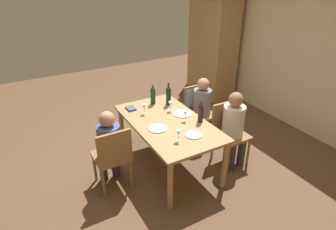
{
  "coord_description": "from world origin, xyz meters",
  "views": [
    {
      "loc": [
        3.08,
        -1.75,
        2.69
      ],
      "look_at": [
        0.0,
        0.0,
        0.85
      ],
      "focal_mm": 30.85,
      "sensor_mm": 36.0,
      "label": 1
    }
  ],
  "objects_px": {
    "wine_bottle_tall_green": "(168,95)",
    "dinner_plate_host": "(194,135)",
    "wine_glass_near_right": "(144,107)",
    "wine_glass_far": "(185,114)",
    "wine_bottle_short_olive": "(153,95)",
    "dinner_plate_guest_right": "(182,114)",
    "dinner_plate_guest_left": "(158,128)",
    "person_man_bearded": "(203,106)",
    "person_man_guest": "(109,143)",
    "wine_glass_centre": "(178,133)",
    "armoire_cabinet": "(212,47)",
    "wine_bottle_dark_red": "(201,113)",
    "chair_far_right": "(228,129)",
    "chair_near": "(113,155)",
    "chair_far_left": "(198,105)",
    "dining_table": "(168,127)",
    "person_woman_host": "(234,124)",
    "wine_glass_near_left": "(171,104)"
  },
  "relations": [
    {
      "from": "dinner_plate_guest_right",
      "to": "chair_far_right",
      "type": "bearing_deg",
      "value": 56.15
    },
    {
      "from": "wine_bottle_dark_red",
      "to": "wine_glass_far",
      "type": "distance_m",
      "value": 0.21
    },
    {
      "from": "chair_near",
      "to": "dinner_plate_guest_right",
      "type": "relative_size",
      "value": 3.35
    },
    {
      "from": "wine_bottle_tall_green",
      "to": "dinner_plate_host",
      "type": "distance_m",
      "value": 1.0
    },
    {
      "from": "dinner_plate_guest_left",
      "to": "dinner_plate_guest_right",
      "type": "relative_size",
      "value": 0.92
    },
    {
      "from": "wine_glass_centre",
      "to": "wine_glass_far",
      "type": "height_order",
      "value": "same"
    },
    {
      "from": "wine_glass_far",
      "to": "wine_glass_near_right",
      "type": "bearing_deg",
      "value": -140.03
    },
    {
      "from": "chair_far_right",
      "to": "dinner_plate_guest_right",
      "type": "height_order",
      "value": "chair_far_right"
    },
    {
      "from": "person_man_guest",
      "to": "wine_glass_near_right",
      "type": "distance_m",
      "value": 0.8
    },
    {
      "from": "wine_bottle_dark_red",
      "to": "dinner_plate_guest_right",
      "type": "xyz_separation_m",
      "value": [
        -0.31,
        -0.1,
        -0.13
      ]
    },
    {
      "from": "chair_far_left",
      "to": "wine_glass_far",
      "type": "xyz_separation_m",
      "value": [
        0.61,
        -0.64,
        0.26
      ]
    },
    {
      "from": "person_man_guest",
      "to": "wine_bottle_dark_red",
      "type": "bearing_deg",
      "value": -11.36
    },
    {
      "from": "wine_bottle_dark_red",
      "to": "dinner_plate_host",
      "type": "relative_size",
      "value": 1.4
    },
    {
      "from": "wine_glass_centre",
      "to": "chair_far_right",
      "type": "bearing_deg",
      "value": 101.35
    },
    {
      "from": "wine_bottle_short_olive",
      "to": "wine_glass_near_left",
      "type": "distance_m",
      "value": 0.37
    },
    {
      "from": "dining_table",
      "to": "wine_bottle_tall_green",
      "type": "height_order",
      "value": "wine_bottle_tall_green"
    },
    {
      "from": "dining_table",
      "to": "dinner_plate_guest_left",
      "type": "distance_m",
      "value": 0.26
    },
    {
      "from": "wine_glass_near_right",
      "to": "wine_glass_far",
      "type": "bearing_deg",
      "value": 39.97
    },
    {
      "from": "person_woman_host",
      "to": "wine_glass_near_right",
      "type": "distance_m",
      "value": 1.33
    },
    {
      "from": "wine_glass_near_left",
      "to": "wine_glass_near_right",
      "type": "relative_size",
      "value": 1.0
    },
    {
      "from": "chair_far_left",
      "to": "person_woman_host",
      "type": "height_order",
      "value": "person_woman_host"
    },
    {
      "from": "chair_far_right",
      "to": "chair_near",
      "type": "bearing_deg",
      "value": -6.9
    },
    {
      "from": "wine_glass_near_right",
      "to": "chair_near",
      "type": "bearing_deg",
      "value": -55.33
    },
    {
      "from": "wine_glass_centre",
      "to": "wine_glass_near_right",
      "type": "distance_m",
      "value": 0.88
    },
    {
      "from": "chair_far_right",
      "to": "person_man_guest",
      "type": "height_order",
      "value": "person_man_guest"
    },
    {
      "from": "wine_bottle_dark_red",
      "to": "dinner_plate_guest_left",
      "type": "height_order",
      "value": "wine_bottle_dark_red"
    },
    {
      "from": "wine_glass_near_right",
      "to": "wine_glass_far",
      "type": "distance_m",
      "value": 0.63
    },
    {
      "from": "dining_table",
      "to": "chair_near",
      "type": "relative_size",
      "value": 1.85
    },
    {
      "from": "wine_glass_far",
      "to": "wine_bottle_tall_green",
      "type": "bearing_deg",
      "value": 174.12
    },
    {
      "from": "wine_bottle_dark_red",
      "to": "dinner_plate_guest_left",
      "type": "xyz_separation_m",
      "value": [
        -0.11,
        -0.61,
        -0.13
      ]
    },
    {
      "from": "armoire_cabinet",
      "to": "dinner_plate_host",
      "type": "height_order",
      "value": "armoire_cabinet"
    },
    {
      "from": "dinner_plate_guest_left",
      "to": "wine_glass_far",
      "type": "bearing_deg",
      "value": 91.81
    },
    {
      "from": "wine_glass_far",
      "to": "person_man_bearded",
      "type": "bearing_deg",
      "value": 125.47
    },
    {
      "from": "person_man_bearded",
      "to": "wine_bottle_short_olive",
      "type": "bearing_deg",
      "value": -18.86
    },
    {
      "from": "wine_bottle_dark_red",
      "to": "wine_glass_far",
      "type": "xyz_separation_m",
      "value": [
        -0.13,
        -0.17,
        -0.03
      ]
    },
    {
      "from": "dining_table",
      "to": "chair_far_right",
      "type": "distance_m",
      "value": 0.92
    },
    {
      "from": "wine_glass_centre",
      "to": "chair_near",
      "type": "bearing_deg",
      "value": -119.28
    },
    {
      "from": "person_man_guest",
      "to": "wine_glass_near_left",
      "type": "relative_size",
      "value": 7.47
    },
    {
      "from": "wine_glass_far",
      "to": "chair_near",
      "type": "bearing_deg",
      "value": -90.6
    },
    {
      "from": "person_man_guest",
      "to": "wine_glass_centre",
      "type": "xyz_separation_m",
      "value": [
        0.52,
        0.73,
        0.21
      ]
    },
    {
      "from": "wine_bottle_short_olive",
      "to": "armoire_cabinet",
      "type": "bearing_deg",
      "value": 121.71
    },
    {
      "from": "wine_bottle_dark_red",
      "to": "chair_far_left",
      "type": "bearing_deg",
      "value": 147.13
    },
    {
      "from": "dining_table",
      "to": "dinner_plate_host",
      "type": "distance_m",
      "value": 0.51
    },
    {
      "from": "armoire_cabinet",
      "to": "dinner_plate_host",
      "type": "xyz_separation_m",
      "value": [
        2.44,
        -2.13,
        -0.34
      ]
    },
    {
      "from": "armoire_cabinet",
      "to": "dinner_plate_host",
      "type": "relative_size",
      "value": 9.89
    },
    {
      "from": "chair_far_right",
      "to": "wine_glass_near_right",
      "type": "distance_m",
      "value": 1.29
    },
    {
      "from": "chair_far_left",
      "to": "person_man_bearded",
      "type": "relative_size",
      "value": 0.83
    },
    {
      "from": "wine_bottle_short_olive",
      "to": "dinner_plate_guest_right",
      "type": "xyz_separation_m",
      "value": [
        0.54,
        0.21,
        -0.14
      ]
    },
    {
      "from": "chair_near",
      "to": "dinner_plate_guest_left",
      "type": "xyz_separation_m",
      "value": [
        0.03,
        0.64,
        0.22
      ]
    },
    {
      "from": "wine_bottle_dark_red",
      "to": "wine_glass_near_left",
      "type": "xyz_separation_m",
      "value": [
        -0.5,
        -0.19,
        -0.03
      ]
    }
  ]
}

